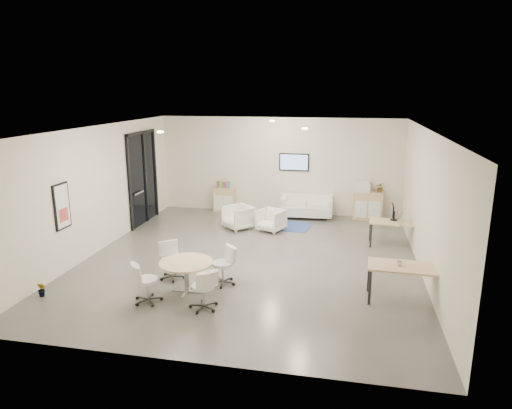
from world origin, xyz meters
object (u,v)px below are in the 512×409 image
at_px(armchair_right, 271,219).
at_px(desk_front, 405,269).
at_px(armchair_left, 238,216).
at_px(desk_rear, 394,224).
at_px(sideboard_right, 367,205).
at_px(loveseat, 306,207).
at_px(sideboard_left, 225,200).
at_px(round_table, 186,266).

distance_m(armchair_right, desk_front, 5.24).
relative_size(armchair_left, desk_rear, 0.58).
relative_size(sideboard_right, armchair_left, 1.18).
height_order(armchair_left, desk_front, armchair_left).
height_order(sideboard_right, loveseat, sideboard_right).
bearing_deg(armchair_left, sideboard_right, 68.33).
xyz_separation_m(sideboard_left, desk_front, (5.27, -5.93, 0.25)).
relative_size(sideboard_left, armchair_right, 1.15).
bearing_deg(round_table, sideboard_right, 59.10).
height_order(loveseat, desk_rear, loveseat).
bearing_deg(sideboard_right, loveseat, -174.92).
xyz_separation_m(loveseat, armchair_left, (-1.89, -1.67, 0.05)).
distance_m(sideboard_right, armchair_right, 3.39).
height_order(sideboard_right, round_table, sideboard_right).
height_order(desk_front, round_table, desk_front).
bearing_deg(desk_front, round_table, -171.27).
distance_m(sideboard_right, armchair_left, 4.25).
relative_size(loveseat, armchair_left, 2.20).
xyz_separation_m(loveseat, desk_rear, (2.54, -2.34, 0.26)).
xyz_separation_m(desk_rear, round_table, (-4.42, -3.88, -0.01)).
height_order(sideboard_right, armchair_right, sideboard_right).
relative_size(armchair_left, desk_front, 0.54).
distance_m(loveseat, desk_rear, 3.46).
height_order(armchair_left, round_table, armchair_left).
height_order(armchair_right, round_table, armchair_right).
relative_size(sideboard_left, desk_front, 0.57).
bearing_deg(round_table, sideboard_left, 98.38).
bearing_deg(armchair_left, armchair_right, 41.32).
relative_size(armchair_right, round_table, 0.64).
xyz_separation_m(sideboard_left, loveseat, (2.83, -0.20, -0.07)).
bearing_deg(sideboard_left, sideboard_right, -0.36).
height_order(loveseat, desk_front, desk_front).
xyz_separation_m(loveseat, armchair_right, (-0.89, -1.69, 0.02)).
distance_m(loveseat, armchair_right, 1.91).
distance_m(armchair_left, armchair_right, 1.00).
bearing_deg(round_table, loveseat, 73.17).
distance_m(sideboard_right, round_table, 7.45).
relative_size(sideboard_left, sideboard_right, 0.90).
relative_size(sideboard_right, loveseat, 0.53).
relative_size(desk_rear, desk_front, 0.92).
xyz_separation_m(sideboard_left, armchair_left, (0.93, -1.87, -0.02)).
bearing_deg(loveseat, desk_front, -70.42).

